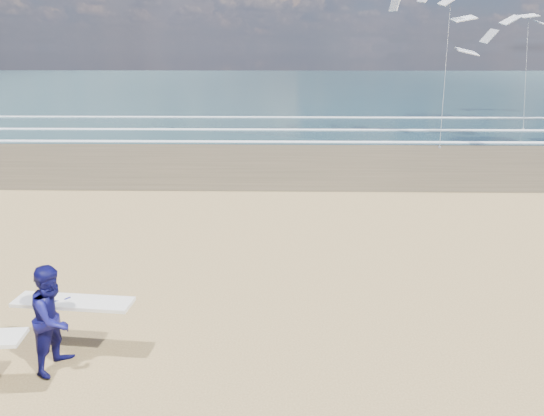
{
  "coord_description": "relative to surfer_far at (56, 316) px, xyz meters",
  "views": [
    {
      "loc": [
        4.58,
        -6.97,
        5.58
      ],
      "look_at": [
        4.33,
        6.0,
        1.28
      ],
      "focal_mm": 32.0,
      "sensor_mm": 36.0,
      "label": 1
    }
  ],
  "objects": [
    {
      "name": "surfer_far",
      "position": [
        0.0,
        0.0,
        0.0
      ],
      "size": [
        2.24,
        1.28,
        2.01
      ],
      "color": "#0E0E50",
      "rests_on": "ground"
    },
    {
      "name": "foam_breakers",
      "position": [
        19.44,
        27.53,
        -0.96
      ],
      "size": [
        220.0,
        11.7,
        0.05
      ],
      "color": "white",
      "rests_on": "ground"
    },
    {
      "name": "ocean",
      "position": [
        19.44,
        71.43,
        -1.0
      ],
      "size": [
        220.0,
        100.0,
        0.02
      ],
      "primitive_type": "cube",
      "color": "#193138",
      "rests_on": "ground"
    },
    {
      "name": "kite_7",
      "position": [
        22.01,
        30.04,
        4.11
      ],
      "size": [
        6.08,
        4.77,
        9.04
      ],
      "color": "slate",
      "rests_on": "ground"
    },
    {
      "name": "kite_1",
      "position": [
        13.98,
        23.35,
        4.65
      ],
      "size": [
        6.6,
        4.83,
        9.71
      ],
      "color": "slate",
      "rests_on": "ground"
    }
  ]
}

